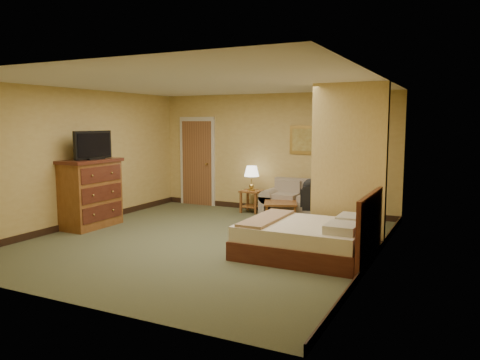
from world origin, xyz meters
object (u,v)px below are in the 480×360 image
Objects in this scene: dresser at (91,193)px; coffee_table at (280,208)px; bed at (308,238)px; loveseat at (300,205)px.

coffee_table is at bearing 32.55° from dresser.
dresser is at bearing -147.45° from coffee_table.
bed is (4.30, -0.07, -0.37)m from dresser.
coffee_table is 3.66m from dresser.
coffee_table is at bearing -106.27° from loveseat.
bed reaches higher than coffee_table.
coffee_table is 0.43× the size of bed.
loveseat is 4.18m from dresser.
loveseat is at bearing 38.58° from dresser.
coffee_table is 0.64× the size of dresser.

